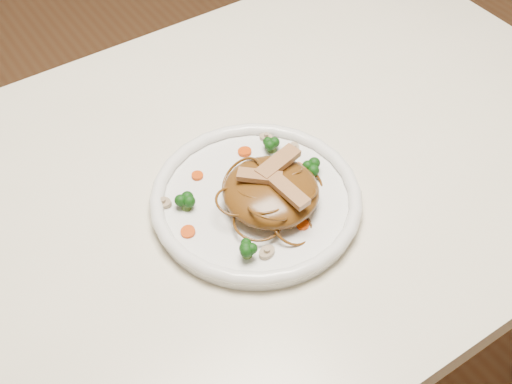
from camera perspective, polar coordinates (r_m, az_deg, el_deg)
table at (r=1.08m, az=0.47°, el=-1.19°), size 1.20×0.80×0.75m
plate at (r=0.94m, az=0.00°, el=-0.90°), size 0.34×0.34×0.02m
noodle_mound at (r=0.92m, az=1.29°, el=0.05°), size 0.17×0.17×0.04m
chicken_a at (r=0.92m, az=1.91°, el=2.53°), size 0.08×0.04×0.01m
chicken_b at (r=0.90m, az=0.31°, el=1.37°), size 0.06×0.06×0.01m
chicken_c at (r=0.88m, az=2.88°, el=0.04°), size 0.03×0.07×0.01m
broccoli_0 at (r=1.00m, az=1.44°, el=4.15°), size 0.03×0.03×0.03m
broccoli_1 at (r=0.92m, az=-6.07°, el=-0.82°), size 0.03×0.03×0.03m
broccoli_2 at (r=0.86m, az=-0.79°, el=-4.86°), size 0.03×0.03×0.03m
broccoli_3 at (r=0.97m, az=5.00°, el=2.06°), size 0.03×0.03×0.03m
carrot_0 at (r=1.00m, az=-0.99°, el=3.50°), size 0.02×0.02×0.00m
carrot_1 at (r=0.90m, az=-5.89°, el=-3.43°), size 0.02×0.02×0.00m
carrot_2 at (r=0.98m, az=3.48°, el=2.15°), size 0.02×0.02×0.00m
carrot_3 at (r=0.97m, az=-5.07°, el=1.42°), size 0.02×0.02×0.00m
carrot_4 at (r=0.91m, az=4.06°, el=-2.84°), size 0.02×0.02×0.00m
mushroom_0 at (r=0.87m, az=0.94°, el=-5.22°), size 0.03×0.03×0.01m
mushroom_1 at (r=1.01m, az=3.28°, el=3.75°), size 0.03×0.03×0.01m
mushroom_2 at (r=0.94m, az=-8.02°, el=-0.93°), size 0.04×0.04×0.01m
mushroom_3 at (r=1.02m, az=0.88°, el=4.72°), size 0.03×0.03×0.01m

